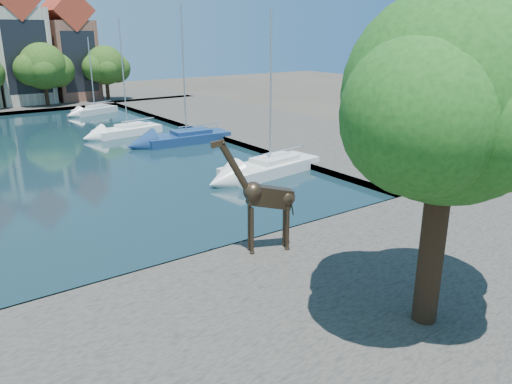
# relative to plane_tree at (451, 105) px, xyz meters

# --- Properties ---
(ground) EXTENTS (160.00, 160.00, 0.00)m
(ground) POSITION_rel_plane_tree_xyz_m (-7.62, 9.01, -7.67)
(ground) COLOR #38332B
(ground) RESTS_ON ground
(water_basin) EXTENTS (38.00, 50.00, 0.08)m
(water_basin) POSITION_rel_plane_tree_xyz_m (-7.62, 33.01, -7.63)
(water_basin) COLOR black
(water_basin) RESTS_ON ground
(near_quay) EXTENTS (50.00, 14.00, 0.50)m
(near_quay) POSITION_rel_plane_tree_xyz_m (-7.62, 2.01, -7.42)
(near_quay) COLOR #48453F
(near_quay) RESTS_ON ground
(right_quay) EXTENTS (14.00, 52.00, 0.50)m
(right_quay) POSITION_rel_plane_tree_xyz_m (17.38, 33.01, -7.42)
(right_quay) COLOR #48453F
(right_quay) RESTS_ON ground
(plane_tree) EXTENTS (8.32, 6.40, 10.62)m
(plane_tree) POSITION_rel_plane_tree_xyz_m (0.00, 0.00, 0.00)
(plane_tree) COLOR #332114
(plane_tree) RESTS_ON near_quay
(townhouse_east_mid) EXTENTS (6.43, 9.18, 16.65)m
(townhouse_east_mid) POSITION_rel_plane_tree_xyz_m (0.88, 64.99, 0.43)
(townhouse_east_mid) COLOR #BEB6A2
(townhouse_east_mid) RESTS_ON far_quay
(townhouse_east_end) EXTENTS (5.44, 9.18, 14.43)m
(townhouse_east_end) POSITION_rel_plane_tree_xyz_m (7.38, 64.99, -0.56)
(townhouse_east_end) COLOR brown
(townhouse_east_end) RESTS_ON far_quay
(far_tree_east) EXTENTS (7.54, 5.80, 7.84)m
(far_tree_east) POSITION_rel_plane_tree_xyz_m (2.49, 59.50, -2.43)
(far_tree_east) COLOR #332114
(far_tree_east) RESTS_ON far_quay
(far_tree_far_east) EXTENTS (6.76, 5.20, 7.36)m
(far_tree_far_east) POSITION_rel_plane_tree_xyz_m (10.48, 59.50, -2.60)
(far_tree_far_east) COLOR #332114
(far_tree_far_east) RESTS_ON far_quay
(giraffe_statue) EXTENTS (3.46, 1.56, 5.09)m
(giraffe_statue) POSITION_rel_plane_tree_xyz_m (-1.25, 7.60, -4.67)
(giraffe_statue) COLOR #322619
(giraffe_statue) RESTS_ON near_quay
(sailboat_right_a) EXTENTS (7.94, 3.72, 11.02)m
(sailboat_right_a) POSITION_rel_plane_tree_xyz_m (7.38, 18.55, -6.98)
(sailboat_right_a) COLOR silver
(sailboat_right_a) RESTS_ON water_basin
(sailboat_right_b) EXTENTS (7.83, 3.04, 11.79)m
(sailboat_right_b) POSITION_rel_plane_tree_xyz_m (7.38, 31.06, -6.99)
(sailboat_right_b) COLOR navy
(sailboat_right_b) RESTS_ON water_basin
(sailboat_right_c) EXTENTS (6.68, 3.16, 10.71)m
(sailboat_right_c) POSITION_rel_plane_tree_xyz_m (4.38, 37.53, -7.03)
(sailboat_right_c) COLOR white
(sailboat_right_c) RESTS_ON water_basin
(sailboat_right_d) EXTENTS (5.76, 3.65, 8.94)m
(sailboat_right_d) POSITION_rel_plane_tree_xyz_m (6.03, 52.11, -7.04)
(sailboat_right_d) COLOR beige
(sailboat_right_d) RESTS_ON water_basin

